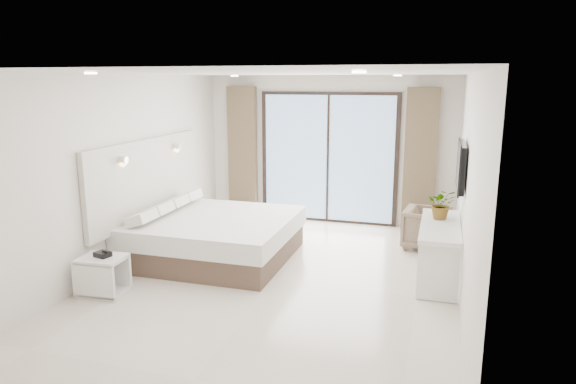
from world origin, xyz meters
name	(u,v)px	position (x,y,z in m)	size (l,w,h in m)	color
ground	(277,280)	(0.00, 0.00, 0.00)	(6.20, 6.20, 0.00)	beige
room_shell	(281,154)	(-0.20, 0.82, 1.58)	(4.62, 6.22, 2.72)	silver
bed	(214,236)	(-1.19, 0.60, 0.33)	(2.24, 2.14, 0.77)	brown
nightstand	(103,275)	(-1.94, -1.03, 0.24)	(0.55, 0.47, 0.48)	white
phone	(103,254)	(-1.93, -1.02, 0.52)	(0.19, 0.14, 0.06)	black
console_desk	(440,239)	(2.04, 0.67, 0.56)	(0.51, 1.62, 0.77)	white
plant	(442,207)	(2.04, 0.93, 0.93)	(0.37, 0.41, 0.32)	#33662D
armchair	(427,226)	(1.85, 1.98, 0.35)	(0.69, 0.65, 0.71)	#826C55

